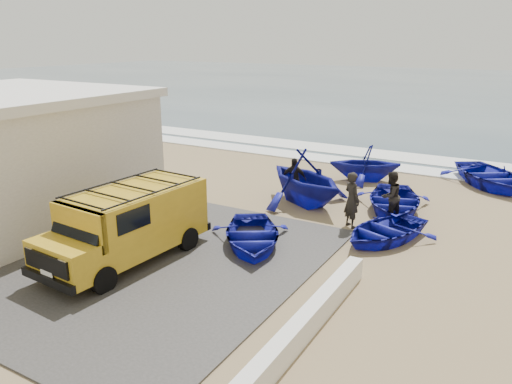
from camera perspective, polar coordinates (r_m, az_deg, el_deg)
The scene contains 16 objects.
ground at distance 15.69m, azimuth -6.28°, elevation -5.44°, with size 160.00×160.00×0.00m, color #8F7753.
slab at distance 15.56m, azimuth -16.69°, elevation -6.20°, with size 12.00×10.00×0.05m, color #413F3C.
ocean at distance 68.42m, azimuth 23.08°, elevation 10.79°, with size 180.00×88.00×0.01m, color #385166.
surf_line at distance 25.85m, azimuth 9.60°, elevation 3.56°, with size 180.00×1.60×0.06m, color white.
surf_wash at distance 28.15m, azimuth 11.42°, elevation 4.55°, with size 180.00×2.20×0.04m, color white.
parapet at distance 10.97m, azimuth 6.03°, elevation -14.41°, with size 0.35×6.00×0.55m, color silver.
van at distance 14.26m, azimuth -14.35°, elevation -3.33°, with size 2.26×5.06×2.12m.
boat_near_left at distance 14.96m, azimuth -0.52°, elevation -4.99°, with size 2.47×3.46×0.72m, color #14199D.
boat_near_right at distance 15.91m, azimuth 14.45°, elevation -4.26°, with size 2.35×3.29×0.68m, color #14199D.
boat_mid_left at distance 18.70m, azimuth 5.59°, elevation 1.69°, with size 3.41×3.95×2.08m, color #14199D.
boat_mid_right at distance 18.59m, azimuth 15.46°, elevation -1.02°, with size 2.76×3.86×0.80m, color #14199D.
boat_far_left at distance 22.30m, azimuth 12.36°, elevation 3.26°, with size 2.61×3.03×1.60m, color #14199D.
boat_far_right at distance 23.27m, azimuth 25.17°, elevation 1.70°, with size 3.10×4.34×0.90m, color #14199D.
fisherman_front at distance 16.63m, azimuth 10.90°, elevation -0.88°, with size 0.69×0.45×1.88m, color black.
fisherman_middle at distance 17.59m, azimuth 15.12°, elevation -0.46°, with size 0.83×0.65×1.71m, color black.
fisherman_back at distance 19.19m, azimuth 4.32°, elevation 1.48°, with size 0.97×0.41×1.66m, color black.
Camera 1 is at (8.69, -11.60, 6.00)m, focal length 35.00 mm.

